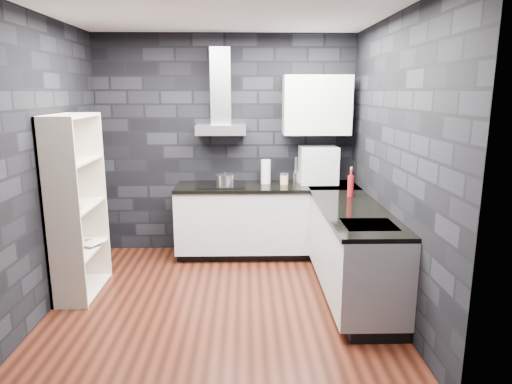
{
  "coord_description": "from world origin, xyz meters",
  "views": [
    {
      "loc": [
        0.25,
        -4.12,
        2.01
      ],
      "look_at": [
        0.35,
        0.45,
        1.0
      ],
      "focal_mm": 32.0,
      "sensor_mm": 36.0,
      "label": 1
    }
  ],
  "objects_px": {
    "utensil_crock": "(296,177)",
    "bookshelf": "(77,207)",
    "pot": "(225,181)",
    "appliance_garage": "(318,165)",
    "fruit_bowl": "(72,206)",
    "glass_vase": "(266,172)",
    "red_bottle": "(351,186)",
    "storage_jar": "(284,179)"
  },
  "relations": [
    {
      "from": "storage_jar",
      "to": "utensil_crock",
      "type": "relative_size",
      "value": 0.93
    },
    {
      "from": "pot",
      "to": "storage_jar",
      "type": "xyz_separation_m",
      "value": [
        0.72,
        0.16,
        -0.02
      ]
    },
    {
      "from": "glass_vase",
      "to": "appliance_garage",
      "type": "height_order",
      "value": "appliance_garage"
    },
    {
      "from": "bookshelf",
      "to": "utensil_crock",
      "type": "bearing_deg",
      "value": 32.36
    },
    {
      "from": "utensil_crock",
      "to": "storage_jar",
      "type": "bearing_deg",
      "value": -146.45
    },
    {
      "from": "pot",
      "to": "glass_vase",
      "type": "bearing_deg",
      "value": 24.99
    },
    {
      "from": "bookshelf",
      "to": "storage_jar",
      "type": "bearing_deg",
      "value": 31.83
    },
    {
      "from": "glass_vase",
      "to": "utensil_crock",
      "type": "relative_size",
      "value": 2.29
    },
    {
      "from": "storage_jar",
      "to": "red_bottle",
      "type": "distance_m",
      "value": 0.94
    },
    {
      "from": "glass_vase",
      "to": "fruit_bowl",
      "type": "height_order",
      "value": "glass_vase"
    },
    {
      "from": "storage_jar",
      "to": "fruit_bowl",
      "type": "bearing_deg",
      "value": -151.06
    },
    {
      "from": "utensil_crock",
      "to": "bookshelf",
      "type": "bearing_deg",
      "value": -153.02
    },
    {
      "from": "storage_jar",
      "to": "bookshelf",
      "type": "distance_m",
      "value": 2.38
    },
    {
      "from": "storage_jar",
      "to": "bookshelf",
      "type": "relative_size",
      "value": 0.07
    },
    {
      "from": "appliance_garage",
      "to": "red_bottle",
      "type": "distance_m",
      "value": 0.78
    },
    {
      "from": "pot",
      "to": "fruit_bowl",
      "type": "bearing_deg",
      "value": -144.36
    },
    {
      "from": "storage_jar",
      "to": "red_bottle",
      "type": "bearing_deg",
      "value": -45.29
    },
    {
      "from": "red_bottle",
      "to": "fruit_bowl",
      "type": "bearing_deg",
      "value": -169.65
    },
    {
      "from": "pot",
      "to": "appliance_garage",
      "type": "bearing_deg",
      "value": 11.36
    },
    {
      "from": "appliance_garage",
      "to": "fruit_bowl",
      "type": "bearing_deg",
      "value": -154.57
    },
    {
      "from": "pot",
      "to": "utensil_crock",
      "type": "xyz_separation_m",
      "value": [
        0.87,
        0.27,
        -0.01
      ]
    },
    {
      "from": "pot",
      "to": "appliance_garage",
      "type": "distance_m",
      "value": 1.17
    },
    {
      "from": "utensil_crock",
      "to": "bookshelf",
      "type": "relative_size",
      "value": 0.07
    },
    {
      "from": "fruit_bowl",
      "to": "pot",
      "type": "bearing_deg",
      "value": 35.64
    },
    {
      "from": "glass_vase",
      "to": "bookshelf",
      "type": "bearing_deg",
      "value": -149.44
    },
    {
      "from": "pot",
      "to": "red_bottle",
      "type": "xyz_separation_m",
      "value": [
        1.38,
        -0.51,
        0.04
      ]
    },
    {
      "from": "glass_vase",
      "to": "fruit_bowl",
      "type": "relative_size",
      "value": 1.27
    },
    {
      "from": "appliance_garage",
      "to": "fruit_bowl",
      "type": "relative_size",
      "value": 1.98
    },
    {
      "from": "utensil_crock",
      "to": "appliance_garage",
      "type": "relative_size",
      "value": 0.28
    },
    {
      "from": "utensil_crock",
      "to": "fruit_bowl",
      "type": "bearing_deg",
      "value": -150.73
    },
    {
      "from": "red_bottle",
      "to": "bookshelf",
      "type": "height_order",
      "value": "bookshelf"
    },
    {
      "from": "storage_jar",
      "to": "utensil_crock",
      "type": "xyz_separation_m",
      "value": [
        0.16,
        0.11,
        0.0
      ]
    },
    {
      "from": "pot",
      "to": "bookshelf",
      "type": "relative_size",
      "value": 0.12
    },
    {
      "from": "red_bottle",
      "to": "bookshelf",
      "type": "xyz_separation_m",
      "value": [
        -2.8,
        -0.39,
        -0.11
      ]
    },
    {
      "from": "pot",
      "to": "appliance_garage",
      "type": "height_order",
      "value": "appliance_garage"
    },
    {
      "from": "utensil_crock",
      "to": "red_bottle",
      "type": "relative_size",
      "value": 0.56
    },
    {
      "from": "storage_jar",
      "to": "appliance_garage",
      "type": "height_order",
      "value": "appliance_garage"
    },
    {
      "from": "pot",
      "to": "fruit_bowl",
      "type": "relative_size",
      "value": 0.92
    },
    {
      "from": "pot",
      "to": "bookshelf",
      "type": "bearing_deg",
      "value": -147.63
    },
    {
      "from": "pot",
      "to": "fruit_bowl",
      "type": "xyz_separation_m",
      "value": [
        -1.42,
        -1.02,
        -0.04
      ]
    },
    {
      "from": "bookshelf",
      "to": "fruit_bowl",
      "type": "xyz_separation_m",
      "value": [
        0.0,
        -0.12,
        0.04
      ]
    },
    {
      "from": "pot",
      "to": "utensil_crock",
      "type": "relative_size",
      "value": 1.65
    }
  ]
}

